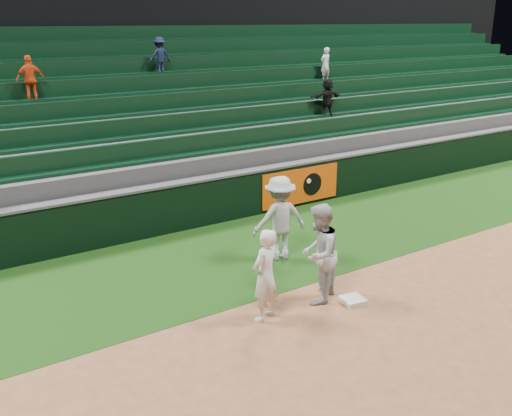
{
  "coord_description": "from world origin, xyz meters",
  "views": [
    {
      "loc": [
        -6.5,
        -7.16,
        5.06
      ],
      "look_at": [
        -0.28,
        2.3,
        1.3
      ],
      "focal_mm": 40.0,
      "sensor_mm": 36.0,
      "label": 1
    }
  ],
  "objects_px": {
    "baserunner": "(319,254)",
    "base_coach": "(280,218)",
    "first_baseman": "(265,275)",
    "first_base": "(353,300)"
  },
  "relations": [
    {
      "from": "first_baseman",
      "to": "baserunner",
      "type": "xyz_separation_m",
      "value": [
        1.22,
        0.04,
        0.11
      ]
    },
    {
      "from": "baserunner",
      "to": "first_baseman",
      "type": "bearing_deg",
      "value": -31.63
    },
    {
      "from": "base_coach",
      "to": "first_base",
      "type": "bearing_deg",
      "value": 99.69
    },
    {
      "from": "baserunner",
      "to": "base_coach",
      "type": "relative_size",
      "value": 1.01
    },
    {
      "from": "first_baseman",
      "to": "baserunner",
      "type": "height_order",
      "value": "baserunner"
    },
    {
      "from": "first_base",
      "to": "base_coach",
      "type": "height_order",
      "value": "base_coach"
    },
    {
      "from": "baserunner",
      "to": "base_coach",
      "type": "bearing_deg",
      "value": -138.83
    },
    {
      "from": "first_base",
      "to": "baserunner",
      "type": "relative_size",
      "value": 0.21
    },
    {
      "from": "first_base",
      "to": "base_coach",
      "type": "bearing_deg",
      "value": 88.71
    },
    {
      "from": "first_baseman",
      "to": "baserunner",
      "type": "bearing_deg",
      "value": 162.04
    }
  ]
}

